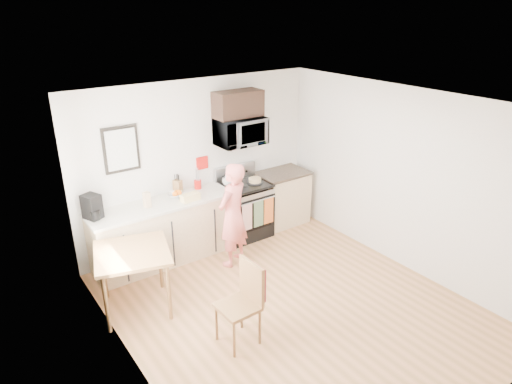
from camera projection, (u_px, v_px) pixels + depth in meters
floor at (291, 306)px, 5.86m from camera, size 4.60×4.60×0.00m
back_wall at (199, 163)px, 7.09m from camera, size 4.00×0.04×2.60m
front_wall at (480, 316)px, 3.63m from camera, size 4.00×0.04×2.60m
left_wall at (131, 268)px, 4.28m from camera, size 0.04×4.60×2.60m
right_wall at (403, 180)px, 6.43m from camera, size 0.04×4.60×2.60m
ceiling at (298, 105)px, 4.86m from camera, size 4.00×4.60×0.04m
window at (103, 214)px, 4.81m from camera, size 0.06×1.40×1.50m
cabinet_left at (164, 233)px, 6.76m from camera, size 2.10×0.60×0.90m
countertop_left at (161, 204)px, 6.58m from camera, size 2.14×0.64×0.04m
cabinet_right at (282, 198)px, 7.95m from camera, size 0.84×0.60×0.90m
countertop_right at (282, 173)px, 7.77m from camera, size 0.88×0.64×0.04m
range at (245, 211)px, 7.51m from camera, size 0.76×0.70×1.16m
microwave at (240, 131)px, 7.08m from camera, size 0.76×0.51×0.42m
upper_cabinet at (238, 104)px, 6.95m from camera, size 0.76×0.35×0.40m
wall_art at (121, 149)px, 6.25m from camera, size 0.50×0.04×0.65m
wall_trivet at (202, 163)px, 7.10m from camera, size 0.20×0.02×0.20m
person at (233, 215)px, 6.56m from camera, size 0.67×0.57×1.57m
dining_table at (132, 258)px, 5.56m from camera, size 0.94×0.94×0.82m
chair at (248, 291)px, 5.09m from camera, size 0.47×0.43×0.98m
knife_block at (178, 186)px, 6.90m from camera, size 0.13×0.15×0.20m
utensil_crock at (198, 181)px, 7.03m from camera, size 0.11×0.11×0.33m
fruit_bowl at (175, 194)px, 6.76m from camera, size 0.31×0.31×0.11m
milk_carton at (147, 200)px, 6.40m from camera, size 0.10×0.10×0.22m
coffee_maker at (92, 208)px, 6.04m from camera, size 0.26×0.31×0.33m
bread_bag at (190, 197)px, 6.63m from camera, size 0.29×0.15×0.10m
cake at (255, 180)px, 7.34m from camera, size 0.24×0.24×0.08m
kettle at (228, 180)px, 7.19m from camera, size 0.19×0.19×0.23m
pot at (235, 186)px, 7.06m from camera, size 0.21×0.34×0.10m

